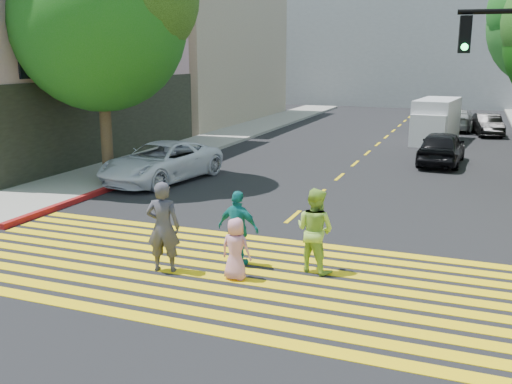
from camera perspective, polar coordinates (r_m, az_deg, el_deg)
The scene contains 18 objects.
ground at distance 11.21m, azimuth -5.58°, elevation -10.32°, with size 120.00×120.00×0.00m, color black.
sidewalk_left at distance 34.11m, azimuth -1.94°, elevation 5.92°, with size 3.00×40.00×0.15m, color gray.
curb_red at distance 19.57m, azimuth -15.94°, elevation -0.19°, with size 0.20×8.00×0.16m, color maroon.
crosswalk at distance 12.28m, azimuth -2.91°, elevation -8.10°, with size 13.40×5.30×0.01m.
lane_line at distance 32.31m, azimuth 12.50°, elevation 5.07°, with size 0.12×34.40×0.01m.
building_left_pink at distance 29.57m, azimuth -23.96°, elevation 12.41°, with size 12.10×14.10×11.00m.
building_left_tan at distance 42.52m, azimuth -8.38°, elevation 13.91°, with size 12.00×16.00×10.00m, color tan.
backdrop_block at distance 57.37m, azimuth 16.81°, elevation 14.32°, with size 30.00×8.00×12.00m, color gray.
tree_left at distance 21.52m, azimuth -15.18°, elevation 16.78°, with size 6.90×6.40×8.81m.
pedestrian_man at distance 12.25m, azimuth -9.27°, elevation -3.46°, with size 0.72×0.47×1.97m, color #3E3C47.
pedestrian_woman at distance 12.18m, azimuth 5.91°, elevation -3.82°, with size 0.89×0.69×1.82m, color #95C645.
pedestrian_child at distance 11.75m, azimuth -2.04°, elevation -5.71°, with size 0.64×0.42×1.31m, color #CF849D.
pedestrian_extra at distance 12.48m, azimuth -1.78°, elevation -3.67°, with size 0.98×0.41×1.68m, color #15797C.
white_sedan at distance 21.31m, azimuth -9.44°, elevation 2.98°, with size 2.38×5.17×1.44m, color white.
dark_car_near at distance 25.61m, azimuth 18.07°, elevation 4.25°, with size 1.72×4.28×1.46m, color black.
silver_car at distance 38.05m, azimuth 19.66°, elevation 6.82°, with size 1.87×4.59×1.33m, color #A5A5A5.
dark_car_parked at distance 36.19m, azimuth 22.16°, elevation 6.25°, with size 1.32×3.78×1.25m, color black.
white_van at distance 32.19m, azimuth 17.50°, elevation 6.69°, with size 2.33×5.04×2.30m.
Camera 1 is at (4.65, -9.16, 4.49)m, focal length 40.00 mm.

